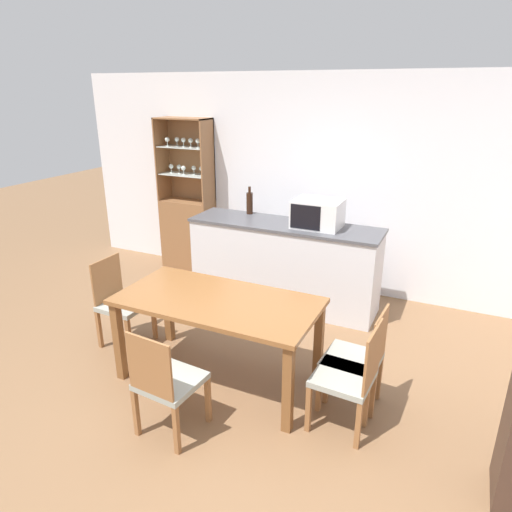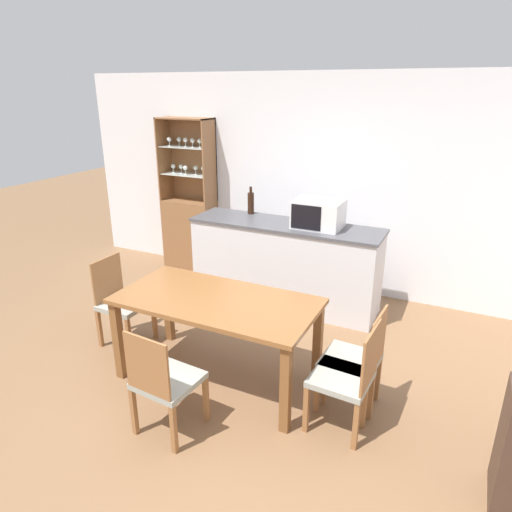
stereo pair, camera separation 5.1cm
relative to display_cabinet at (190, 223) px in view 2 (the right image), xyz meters
name	(u,v)px [view 2 (the right image)]	position (x,y,z in m)	size (l,w,h in m)	color
ground_plane	(215,403)	(1.82, -2.44, -0.62)	(18.00, 18.00, 0.00)	brown
wall_back	(324,185)	(1.82, 0.19, 0.65)	(6.80, 0.06, 2.55)	silver
kitchen_counter	(284,264)	(1.61, -0.52, -0.14)	(2.15, 0.59, 0.96)	silver
display_cabinet	(190,223)	(0.00, 0.00, 0.00)	(0.72, 0.33, 2.01)	brown
dining_table	(217,310)	(1.67, -2.13, 0.03)	(1.65, 0.83, 0.75)	brown
dining_chair_side_right_near	(347,378)	(2.82, -2.26, -0.20)	(0.43, 0.43, 0.85)	#999E93
dining_chair_head_near	(164,381)	(1.67, -2.86, -0.20)	(0.44, 0.44, 0.85)	#999E93
dining_chair_side_right_far	(356,360)	(2.82, -2.01, -0.20)	(0.43, 0.43, 0.85)	#999E93
dining_chair_side_left_far	(121,302)	(0.53, -2.00, -0.20)	(0.42, 0.42, 0.85)	#999E93
microwave	(318,214)	(1.98, -0.50, 0.49)	(0.51, 0.40, 0.30)	silver
wine_bottle	(251,203)	(1.09, -0.31, 0.47)	(0.08, 0.08, 0.32)	black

